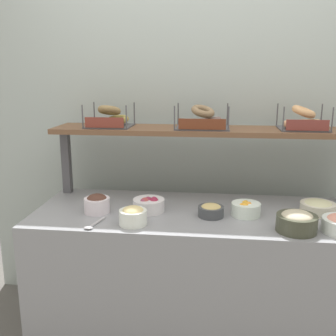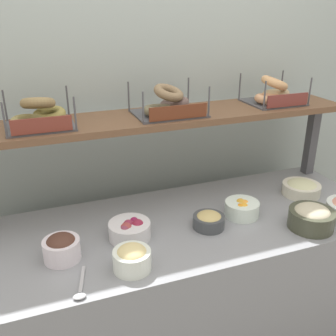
{
  "view_description": "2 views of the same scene",
  "coord_description": "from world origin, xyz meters",
  "px_view_note": "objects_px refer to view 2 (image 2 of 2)",
  "views": [
    {
      "loc": [
        0.07,
        -2.08,
        1.6
      ],
      "look_at": [
        -0.18,
        0.02,
        1.09
      ],
      "focal_mm": 42.16,
      "sensor_mm": 36.0,
      "label": 1
    },
    {
      "loc": [
        -0.62,
        -1.38,
        1.76
      ],
      "look_at": [
        -0.07,
        0.08,
        1.09
      ],
      "focal_mm": 41.55,
      "sensor_mm": 36.0,
      "label": 2
    }
  ],
  "objects_px": {
    "bowl_beet_salad": "(130,230)",
    "bowl_egg_salad": "(132,258)",
    "bowl_potato_salad": "(301,188)",
    "bagel_basket_everything": "(39,116)",
    "bowl_chocolate_spread": "(62,247)",
    "serving_spoon_near_plate": "(81,289)",
    "bagel_basket_plain": "(273,94)",
    "bowl_fruit_salad": "(242,208)",
    "bowl_tuna_salad": "(311,217)",
    "bowl_hummus": "(209,220)",
    "bagel_basket_poppy": "(168,105)"
  },
  "relations": [
    {
      "from": "bowl_chocolate_spread",
      "to": "serving_spoon_near_plate",
      "type": "height_order",
      "value": "bowl_chocolate_spread"
    },
    {
      "from": "bowl_chocolate_spread",
      "to": "bagel_basket_plain",
      "type": "height_order",
      "value": "bagel_basket_plain"
    },
    {
      "from": "bowl_beet_salad",
      "to": "bagel_basket_poppy",
      "type": "relative_size",
      "value": 0.56
    },
    {
      "from": "bowl_chocolate_spread",
      "to": "bagel_basket_poppy",
      "type": "relative_size",
      "value": 0.45
    },
    {
      "from": "bagel_basket_plain",
      "to": "bowl_egg_salad",
      "type": "bearing_deg",
      "value": -150.67
    },
    {
      "from": "bowl_potato_salad",
      "to": "bowl_hummus",
      "type": "xyz_separation_m",
      "value": [
        -0.58,
        -0.12,
        -0.0
      ]
    },
    {
      "from": "bowl_egg_salad",
      "to": "bagel_basket_plain",
      "type": "xyz_separation_m",
      "value": [
        0.91,
        0.51,
        0.43
      ]
    },
    {
      "from": "bowl_fruit_salad",
      "to": "bagel_basket_plain",
      "type": "height_order",
      "value": "bagel_basket_plain"
    },
    {
      "from": "bowl_tuna_salad",
      "to": "bagel_basket_everything",
      "type": "relative_size",
      "value": 0.71
    },
    {
      "from": "bowl_chocolate_spread",
      "to": "bagel_basket_plain",
      "type": "distance_m",
      "value": 1.27
    },
    {
      "from": "bowl_egg_salad",
      "to": "bowl_fruit_salad",
      "type": "bearing_deg",
      "value": 19.11
    },
    {
      "from": "bowl_beet_salad",
      "to": "bowl_tuna_salad",
      "type": "distance_m",
      "value": 0.78
    },
    {
      "from": "bowl_chocolate_spread",
      "to": "bowl_potato_salad",
      "type": "height_order",
      "value": "bowl_chocolate_spread"
    },
    {
      "from": "bowl_tuna_salad",
      "to": "serving_spoon_near_plate",
      "type": "height_order",
      "value": "bowl_tuna_salad"
    },
    {
      "from": "bowl_potato_salad",
      "to": "bagel_basket_everything",
      "type": "xyz_separation_m",
      "value": [
        -1.21,
        0.21,
        0.44
      ]
    },
    {
      "from": "bowl_fruit_salad",
      "to": "bagel_basket_everything",
      "type": "distance_m",
      "value": 0.97
    },
    {
      "from": "bowl_potato_salad",
      "to": "bagel_basket_poppy",
      "type": "bearing_deg",
      "value": 162.65
    },
    {
      "from": "bowl_hummus",
      "to": "bowl_beet_salad",
      "type": "bearing_deg",
      "value": 173.48
    },
    {
      "from": "bowl_tuna_salad",
      "to": "serving_spoon_near_plate",
      "type": "bearing_deg",
      "value": -176.81
    },
    {
      "from": "bowl_tuna_salad",
      "to": "bagel_basket_poppy",
      "type": "bearing_deg",
      "value": 135.18
    },
    {
      "from": "bowl_hummus",
      "to": "bowl_fruit_salad",
      "type": "bearing_deg",
      "value": 11.32
    },
    {
      "from": "bowl_fruit_salad",
      "to": "bowl_egg_salad",
      "type": "height_order",
      "value": "bowl_egg_salad"
    },
    {
      "from": "bowl_hummus",
      "to": "serving_spoon_near_plate",
      "type": "height_order",
      "value": "bowl_hummus"
    },
    {
      "from": "bowl_beet_salad",
      "to": "bowl_fruit_salad",
      "type": "bearing_deg",
      "value": -0.22
    },
    {
      "from": "bowl_potato_salad",
      "to": "bowl_tuna_salad",
      "type": "xyz_separation_m",
      "value": [
        -0.17,
        -0.28,
        0.02
      ]
    },
    {
      "from": "bowl_beet_salad",
      "to": "bagel_basket_plain",
      "type": "xyz_separation_m",
      "value": [
        0.86,
        0.31,
        0.44
      ]
    },
    {
      "from": "bowl_beet_salad",
      "to": "bowl_egg_salad",
      "type": "bearing_deg",
      "value": -103.13
    },
    {
      "from": "bagel_basket_poppy",
      "to": "bagel_basket_plain",
      "type": "xyz_separation_m",
      "value": [
        0.58,
        0.02,
        0.0
      ]
    },
    {
      "from": "bowl_beet_salad",
      "to": "serving_spoon_near_plate",
      "type": "xyz_separation_m",
      "value": [
        -0.24,
        -0.25,
        -0.03
      ]
    },
    {
      "from": "serving_spoon_near_plate",
      "to": "bagel_basket_plain",
      "type": "xyz_separation_m",
      "value": [
        1.1,
        0.56,
        0.47
      ]
    },
    {
      "from": "bowl_tuna_salad",
      "to": "bagel_basket_everything",
      "type": "bearing_deg",
      "value": 154.98
    },
    {
      "from": "bowl_chocolate_spread",
      "to": "bagel_basket_poppy",
      "type": "distance_m",
      "value": 0.77
    },
    {
      "from": "bowl_chocolate_spread",
      "to": "bowl_potato_salad",
      "type": "distance_m",
      "value": 1.21
    },
    {
      "from": "bowl_tuna_salad",
      "to": "serving_spoon_near_plate",
      "type": "distance_m",
      "value": 1.01
    },
    {
      "from": "bowl_potato_salad",
      "to": "bagel_basket_everything",
      "type": "bearing_deg",
      "value": 170.17
    },
    {
      "from": "bowl_hummus",
      "to": "bagel_basket_poppy",
      "type": "xyz_separation_m",
      "value": [
        -0.07,
        0.32,
        0.44
      ]
    },
    {
      "from": "bowl_egg_salad",
      "to": "serving_spoon_near_plate",
      "type": "relative_size",
      "value": 0.82
    },
    {
      "from": "bowl_tuna_salad",
      "to": "bagel_basket_plain",
      "type": "height_order",
      "value": "bagel_basket_plain"
    },
    {
      "from": "serving_spoon_near_plate",
      "to": "bowl_fruit_salad",
      "type": "bearing_deg",
      "value": 17.91
    },
    {
      "from": "bowl_tuna_salad",
      "to": "bowl_egg_salad",
      "type": "xyz_separation_m",
      "value": [
        -0.81,
        -0.01,
        -0.0
      ]
    },
    {
      "from": "bowl_hummus",
      "to": "bowl_egg_salad",
      "type": "xyz_separation_m",
      "value": [
        -0.39,
        -0.16,
        0.01
      ]
    },
    {
      "from": "bowl_hummus",
      "to": "bagel_basket_everything",
      "type": "height_order",
      "value": "bagel_basket_everything"
    },
    {
      "from": "bowl_egg_salad",
      "to": "bagel_basket_plain",
      "type": "height_order",
      "value": "bagel_basket_plain"
    },
    {
      "from": "bowl_chocolate_spread",
      "to": "serving_spoon_near_plate",
      "type": "relative_size",
      "value": 0.82
    },
    {
      "from": "bowl_potato_salad",
      "to": "bowl_egg_salad",
      "type": "height_order",
      "value": "bowl_egg_salad"
    },
    {
      "from": "bowl_beet_salad",
      "to": "bagel_basket_plain",
      "type": "bearing_deg",
      "value": 19.65
    },
    {
      "from": "bowl_hummus",
      "to": "bagel_basket_poppy",
      "type": "height_order",
      "value": "bagel_basket_poppy"
    },
    {
      "from": "serving_spoon_near_plate",
      "to": "bagel_basket_plain",
      "type": "height_order",
      "value": "bagel_basket_plain"
    },
    {
      "from": "bowl_egg_salad",
      "to": "bowl_tuna_salad",
      "type": "bearing_deg",
      "value": 0.39
    },
    {
      "from": "bowl_tuna_salad",
      "to": "bowl_egg_salad",
      "type": "height_order",
      "value": "bowl_tuna_salad"
    }
  ]
}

